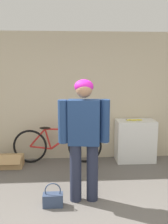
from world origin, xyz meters
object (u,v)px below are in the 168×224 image
(cardboard_box, at_px, (9,161))
(person, at_px, (84,133))
(handbag, at_px, (53,199))
(banana, at_px, (134,120))
(bicycle, at_px, (57,145))

(cardboard_box, bearing_deg, person, -44.70)
(person, xyz_separation_m, handbag, (-0.44, -0.15, -0.91))
(banana, xyz_separation_m, handbag, (-1.53, -1.64, -0.76))
(person, bearing_deg, bicycle, 113.07)
(person, relative_size, banana, 5.17)
(banana, relative_size, handbag, 0.99)
(cardboard_box, bearing_deg, banana, 3.24)
(bicycle, relative_size, handbag, 5.19)
(bicycle, distance_m, banana, 1.61)
(person, height_order, cardboard_box, person)
(bicycle, relative_size, cardboard_box, 3.30)
(person, height_order, banana, person)
(bicycle, bearing_deg, handbag, -87.24)
(banana, height_order, cardboard_box, banana)
(handbag, bearing_deg, person, 18.48)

